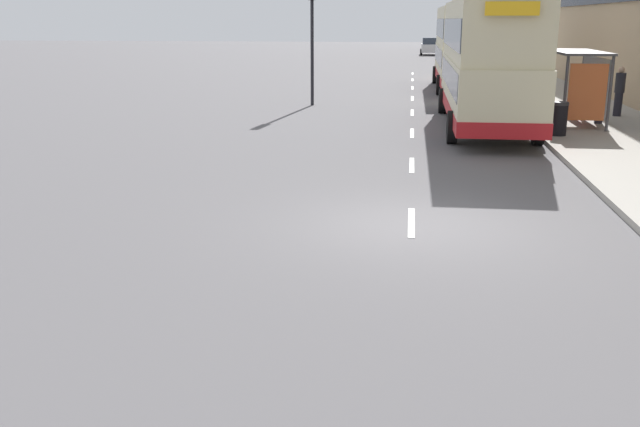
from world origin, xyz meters
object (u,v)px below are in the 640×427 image
at_px(litter_bin, 559,118).
at_px(traffic_light_far_kerb, 312,20).
at_px(car_0, 453,59).
at_px(bus_shelter, 583,73).
at_px(double_decker_bus_ahead, 463,46).
at_px(pedestrian_3, 601,99).
at_px(pedestrian_2, 619,91).
at_px(double_decker_bus_near, 487,61).
at_px(pedestrian_4, 526,85).
at_px(car_1, 430,46).

distance_m(litter_bin, traffic_light_far_kerb, 12.54).
height_order(litter_bin, traffic_light_far_kerb, traffic_light_far_kerb).
height_order(car_0, litter_bin, car_0).
distance_m(bus_shelter, traffic_light_far_kerb, 11.71).
relative_size(litter_bin, traffic_light_far_kerb, 0.19).
relative_size(double_decker_bus_ahead, litter_bin, 10.03).
distance_m(pedestrian_3, traffic_light_far_kerb, 12.41).
bearing_deg(litter_bin, bus_shelter, 65.93).
distance_m(pedestrian_2, pedestrian_3, 2.47).
height_order(car_0, pedestrian_2, pedestrian_2).
relative_size(car_0, litter_bin, 3.82).
bearing_deg(traffic_light_far_kerb, double_decker_bus_near, -40.52).
bearing_deg(pedestrian_3, pedestrian_4, 113.54).
distance_m(double_decker_bus_near, litter_bin, 3.55).
bearing_deg(car_1, litter_bin, -87.17).
distance_m(car_1, traffic_light_far_kerb, 47.65).
distance_m(double_decker_bus_near, pedestrian_4, 5.49).
relative_size(double_decker_bus_ahead, pedestrian_2, 5.72).
bearing_deg(double_decker_bus_ahead, traffic_light_far_kerb, -129.73).
relative_size(double_decker_bus_ahead, car_0, 2.62).
relative_size(double_decker_bus_ahead, pedestrian_3, 6.25).
bearing_deg(car_1, traffic_light_far_kerb, -97.50).
distance_m(double_decker_bus_ahead, litter_bin, 16.88).
xyz_separation_m(pedestrian_3, litter_bin, (-1.94, -2.93, -0.33)).
bearing_deg(bus_shelter, double_decker_bus_ahead, 102.81).
bearing_deg(pedestrian_3, traffic_light_far_kerb, 153.92).
xyz_separation_m(double_decker_bus_near, car_0, (0.41, 28.12, -1.43)).
bearing_deg(pedestrian_4, car_0, 94.20).
relative_size(double_decker_bus_near, pedestrian_3, 6.74).
bearing_deg(bus_shelter, pedestrian_2, 50.80).
distance_m(pedestrian_4, traffic_light_far_kerb, 9.39).
xyz_separation_m(double_decker_bus_ahead, traffic_light_far_kerb, (-7.00, -8.42, 1.36)).
xyz_separation_m(bus_shelter, litter_bin, (-1.22, -2.74, -1.21)).
bearing_deg(bus_shelter, litter_bin, -114.07).
bearing_deg(litter_bin, car_1, 92.83).
bearing_deg(pedestrian_2, double_decker_bus_near, -152.64).
distance_m(car_0, pedestrian_2, 25.87).
bearing_deg(litter_bin, double_decker_bus_ahead, 96.66).
xyz_separation_m(double_decker_bus_ahead, litter_bin, (1.95, -16.69, -1.61)).
bearing_deg(double_decker_bus_near, bus_shelter, 6.01).
bearing_deg(car_0, double_decker_bus_near, -90.83).
bearing_deg(bus_shelter, pedestrian_3, 15.32).
height_order(double_decker_bus_near, litter_bin, double_decker_bus_near).
distance_m(car_0, litter_bin, 30.55).
xyz_separation_m(double_decker_bus_ahead, pedestrian_2, (5.09, -11.60, -1.20)).
bearing_deg(double_decker_bus_ahead, pedestrian_4, -78.05).
relative_size(double_decker_bus_near, car_1, 2.91).
bearing_deg(pedestrian_3, pedestrian_2, 60.94).
height_order(double_decker_bus_ahead, pedestrian_4, double_decker_bus_ahead).
distance_m(car_1, litter_bin, 55.49).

